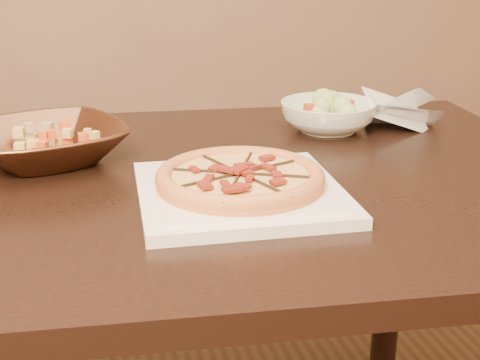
{
  "coord_description": "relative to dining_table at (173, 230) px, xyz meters",
  "views": [
    {
      "loc": [
        -0.21,
        -0.89,
        1.12
      ],
      "look_at": [
        0.02,
        0.03,
        0.78
      ],
      "focal_mm": 50.0,
      "sensor_mm": 36.0,
      "label": 1
    }
  ],
  "objects": [
    {
      "name": "dining_table",
      "position": [
        0.0,
        0.0,
        0.0
      ],
      "size": [
        1.49,
        1.03,
        0.75
      ],
      "color": "black",
      "rests_on": "floor"
    },
    {
      "name": "plate",
      "position": [
        0.08,
        -0.13,
        0.11
      ],
      "size": [
        0.32,
        0.32,
        0.02
      ],
      "color": "white",
      "rests_on": "dining_table"
    },
    {
      "name": "pizza",
      "position": [
        0.08,
        -0.13,
        0.13
      ],
      "size": [
        0.26,
        0.26,
        0.03
      ],
      "color": "#E38357",
      "rests_on": "plate"
    },
    {
      "name": "bronze_bowl",
      "position": [
        -0.2,
        0.13,
        0.13
      ],
      "size": [
        0.34,
        0.34,
        0.07
      ],
      "primitive_type": "imported",
      "rotation": [
        0.0,
        0.0,
        0.32
      ],
      "color": "brown",
      "rests_on": "dining_table"
    },
    {
      "name": "mixed_dish",
      "position": [
        -0.2,
        0.13,
        0.18
      ],
      "size": [
        0.13,
        0.13,
        0.03
      ],
      "color": "tan",
      "rests_on": "bronze_bowl"
    },
    {
      "name": "salad_bowl",
      "position": [
        0.36,
        0.19,
        0.13
      ],
      "size": [
        0.23,
        0.23,
        0.06
      ],
      "primitive_type": "imported",
      "rotation": [
        0.0,
        0.0,
        -0.21
      ],
      "color": "white",
      "rests_on": "dining_table"
    },
    {
      "name": "salad",
      "position": [
        0.35,
        0.19,
        0.18
      ],
      "size": [
        0.09,
        0.1,
        0.04
      ],
      "color": "#C2EC81",
      "rests_on": "salad_bowl"
    },
    {
      "name": "cling_film",
      "position": [
        0.52,
        0.19,
        0.13
      ],
      "size": [
        0.21,
        0.19,
        0.05
      ],
      "primitive_type": null,
      "rotation": [
        0.0,
        0.0,
        -0.29
      ],
      "color": "white",
      "rests_on": "dining_table"
    }
  ]
}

